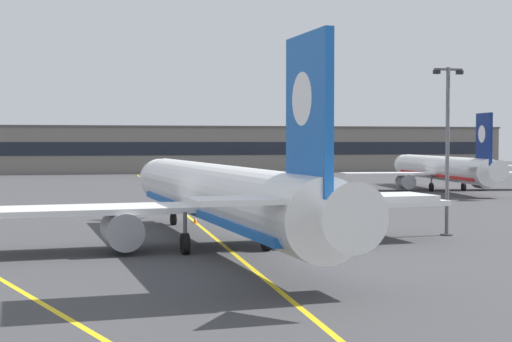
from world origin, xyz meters
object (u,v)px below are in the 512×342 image
object	(u,v)px
airliner_background	(443,169)
apron_lamp_post	(447,148)
safety_cone_by_nose_gear	(195,220)
airliner_foreground	(219,196)

from	to	relation	value
airliner_background	apron_lamp_post	xyz separation A→B (m)	(-23.15, -47.60, 3.43)
airliner_background	safety_cone_by_nose_gear	bearing A→B (deg)	-138.60
airliner_foreground	apron_lamp_post	size ratio (longest dim) A/B	3.40
airliner_background	apron_lamp_post	distance (m)	53.04
safety_cone_by_nose_gear	apron_lamp_post	bearing A→B (deg)	-36.61
airliner_background	apron_lamp_post	world-z (taller)	apron_lamp_post
airliner_foreground	airliner_background	distance (m)	65.00
airliner_background	safety_cone_by_nose_gear	size ratio (longest dim) A/B	66.77
apron_lamp_post	airliner_foreground	bearing A→B (deg)	-169.65
airliner_foreground	apron_lamp_post	bearing A→B (deg)	10.35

